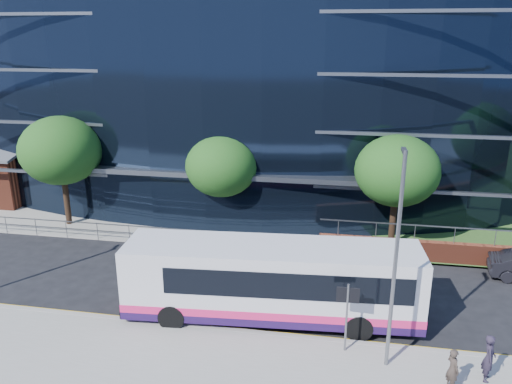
% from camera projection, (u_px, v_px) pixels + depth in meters
% --- Properties ---
extents(ground, '(200.00, 200.00, 0.00)m').
position_uv_depth(ground, '(238.00, 320.00, 21.33)').
color(ground, black).
rests_on(ground, ground).
extents(kerb, '(80.00, 0.25, 0.16)m').
position_uv_depth(kerb, '(233.00, 331.00, 20.37)').
color(kerb, gray).
rests_on(kerb, ground).
extents(yellow_line_outer, '(80.00, 0.08, 0.01)m').
position_uv_depth(yellow_line_outer, '(234.00, 330.00, 20.58)').
color(yellow_line_outer, gold).
rests_on(yellow_line_outer, ground).
extents(yellow_line_inner, '(80.00, 0.08, 0.01)m').
position_uv_depth(yellow_line_inner, '(235.00, 328.00, 20.72)').
color(yellow_line_inner, gold).
rests_on(yellow_line_inner, ground).
extents(far_forecourt, '(50.00, 8.00, 0.10)m').
position_uv_depth(far_forecourt, '(184.00, 220.00, 32.65)').
color(far_forecourt, gray).
rests_on(far_forecourt, ground).
extents(glass_office, '(44.00, 23.10, 16.00)m').
position_uv_depth(glass_office, '(243.00, 83.00, 39.16)').
color(glass_office, black).
rests_on(glass_office, ground).
extents(guard_railings, '(24.00, 0.05, 1.10)m').
position_uv_depth(guard_railings, '(129.00, 229.00, 29.00)').
color(guard_railings, slate).
rests_on(guard_railings, ground).
extents(street_sign, '(0.85, 0.09, 2.80)m').
position_uv_depth(street_sign, '(347.00, 304.00, 18.43)').
color(street_sign, slate).
rests_on(street_sign, pavement_near).
extents(tree_far_a, '(4.95, 4.95, 6.98)m').
position_uv_depth(tree_far_a, '(61.00, 151.00, 30.50)').
color(tree_far_a, black).
rests_on(tree_far_a, ground).
extents(tree_far_b, '(4.29, 4.29, 6.05)m').
position_uv_depth(tree_far_b, '(222.00, 166.00, 29.48)').
color(tree_far_b, black).
rests_on(tree_far_b, ground).
extents(tree_far_c, '(4.62, 4.62, 6.51)m').
position_uv_depth(tree_far_c, '(397.00, 171.00, 27.23)').
color(tree_far_c, black).
rests_on(tree_far_c, ground).
extents(streetlight_east, '(0.15, 0.77, 8.00)m').
position_uv_depth(streetlight_east, '(396.00, 257.00, 16.94)').
color(streetlight_east, slate).
rests_on(streetlight_east, pavement_near).
extents(city_bus, '(12.53, 3.74, 3.35)m').
position_uv_depth(city_bus, '(274.00, 281.00, 20.93)').
color(city_bus, silver).
rests_on(city_bus, ground).
extents(pedestrian, '(0.53, 0.70, 1.74)m').
position_uv_depth(pedestrian, '(489.00, 358.00, 17.16)').
color(pedestrian, '#241E2D').
rests_on(pedestrian, pavement_near).
extents(pedestrian_b, '(0.56, 0.66, 1.53)m').
position_uv_depth(pedestrian_b, '(453.00, 369.00, 16.75)').
color(pedestrian_b, '#362D26').
rests_on(pedestrian_b, pavement_near).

